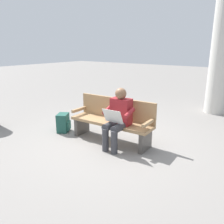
{
  "coord_description": "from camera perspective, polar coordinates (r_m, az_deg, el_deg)",
  "views": [
    {
      "loc": [
        -2.69,
        3.62,
        1.94
      ],
      "look_at": [
        -0.14,
        0.15,
        0.7
      ],
      "focal_mm": 36.71,
      "sensor_mm": 36.0,
      "label": 1
    }
  ],
  "objects": [
    {
      "name": "ground_plane",
      "position": [
        4.9,
        -0.28,
        -7.22
      ],
      "size": [
        40.0,
        40.0,
        0.0
      ],
      "primitive_type": "plane",
      "color": "gray"
    },
    {
      "name": "person_seated",
      "position": [
        4.42,
        1.52,
        -1.2
      ],
      "size": [
        0.58,
        0.59,
        1.18
      ],
      "rotation": [
        0.0,
        0.0,
        0.04
      ],
      "color": "maroon",
      "rests_on": "ground"
    },
    {
      "name": "support_pillar",
      "position": [
        7.4,
        25.78,
        14.66
      ],
      "size": [
        0.6,
        0.6,
        3.91
      ],
      "primitive_type": "cylinder",
      "color": "beige",
      "rests_on": "ground"
    },
    {
      "name": "backpack",
      "position": [
        5.48,
        -12.03,
        -2.67
      ],
      "size": [
        0.37,
        0.39,
        0.43
      ],
      "rotation": [
        0.0,
        0.0,
        2.11
      ],
      "color": "#1E4C42",
      "rests_on": "ground"
    },
    {
      "name": "bench_near",
      "position": [
        4.8,
        0.19,
        -1.9
      ],
      "size": [
        1.82,
        0.56,
        0.9
      ],
      "rotation": [
        0.0,
        0.0,
        0.04
      ],
      "color": "#9E7A51",
      "rests_on": "ground"
    }
  ]
}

